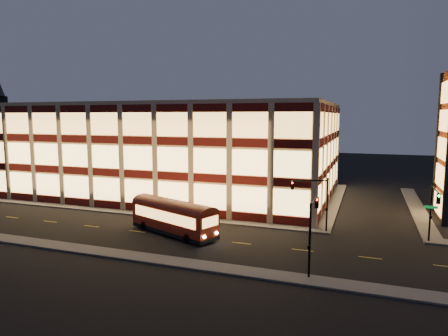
% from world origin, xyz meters
% --- Properties ---
extents(ground, '(200.00, 200.00, 0.00)m').
position_xyz_m(ground, '(0.00, 0.00, 0.00)').
color(ground, black).
rests_on(ground, ground).
extents(sidewalk_office_south, '(54.00, 2.00, 0.15)m').
position_xyz_m(sidewalk_office_south, '(-3.00, 1.00, 0.07)').
color(sidewalk_office_south, '#514F4C').
rests_on(sidewalk_office_south, ground).
extents(sidewalk_office_east, '(2.00, 30.00, 0.15)m').
position_xyz_m(sidewalk_office_east, '(23.00, 17.00, 0.07)').
color(sidewalk_office_east, '#514F4C').
rests_on(sidewalk_office_east, ground).
extents(sidewalk_tower_west, '(2.00, 30.00, 0.15)m').
position_xyz_m(sidewalk_tower_west, '(34.00, 17.00, 0.07)').
color(sidewalk_tower_west, '#514F4C').
rests_on(sidewalk_tower_west, ground).
extents(sidewalk_near, '(100.00, 2.00, 0.15)m').
position_xyz_m(sidewalk_near, '(0.00, -13.00, 0.07)').
color(sidewalk_near, '#514F4C').
rests_on(sidewalk_near, ground).
extents(office_building, '(50.45, 30.45, 14.50)m').
position_xyz_m(office_building, '(-2.91, 16.91, 7.25)').
color(office_building, tan).
rests_on(office_building, ground).
extents(traffic_signal_far, '(3.79, 1.87, 6.00)m').
position_xyz_m(traffic_signal_far, '(22.21, 0.24, 4.11)').
color(traffic_signal_far, black).
rests_on(traffic_signal_far, ground).
extents(traffic_signal_right, '(1.20, 4.37, 6.00)m').
position_xyz_m(traffic_signal_right, '(33.50, -0.62, 4.10)').
color(traffic_signal_right, black).
rests_on(traffic_signal_right, ground).
extents(traffic_signal_near, '(0.32, 4.45, 6.00)m').
position_xyz_m(traffic_signal_near, '(23.50, -11.03, 4.13)').
color(traffic_signal_near, black).
rests_on(traffic_signal_near, ground).
extents(trolley_bus, '(11.11, 6.57, 3.69)m').
position_xyz_m(trolley_bus, '(8.17, -5.38, 2.04)').
color(trolley_bus, maroon).
rests_on(trolley_bus, ground).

